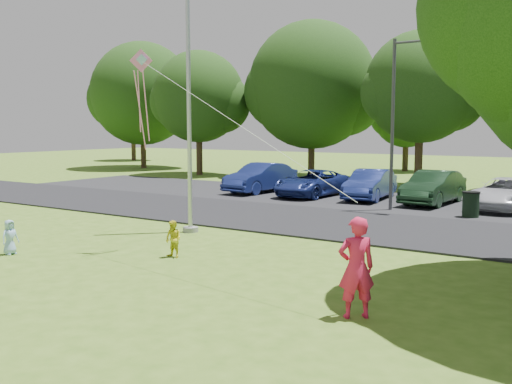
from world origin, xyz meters
The scene contains 12 objects.
ground centered at (0.00, 0.00, 0.00)m, with size 120.00×120.00×0.00m, color #41661B.
park_road centered at (0.00, 9.00, 0.03)m, with size 60.00×6.00×0.06m, color black.
parking_strip centered at (0.00, 15.50, 0.03)m, with size 42.00×7.00×0.06m, color black.
flagpole centered at (-3.50, 5.00, 4.17)m, with size 0.50×0.50×10.00m.
street_lamp centered at (0.62, 12.99, 4.11)m, with size 1.92×0.27×6.84m.
trash_can centered at (3.52, 12.78, 0.51)m, with size 0.64×0.64×1.01m.
tree_row centered at (1.59, 24.23, 5.71)m, with size 64.35×11.94×10.88m.
parked_cars centered at (-0.14, 15.58, 0.75)m, with size 16.76×5.05×1.49m.
woman centered at (4.33, 0.09, 0.92)m, with size 0.67×0.44×1.83m, color #DA1D48.
child_yellow centered at (-1.53, 1.92, 0.49)m, with size 0.47×0.37×0.97m, color yellow.
child_blue centered at (-5.45, -0.18, 0.47)m, with size 0.46×0.30×0.94m, color #91BADF.
kite centered at (-2.51, 2.02, 4.64)m, with size 7.31×2.26×3.37m.
Camera 1 is at (8.20, -9.17, 3.39)m, focal length 40.00 mm.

